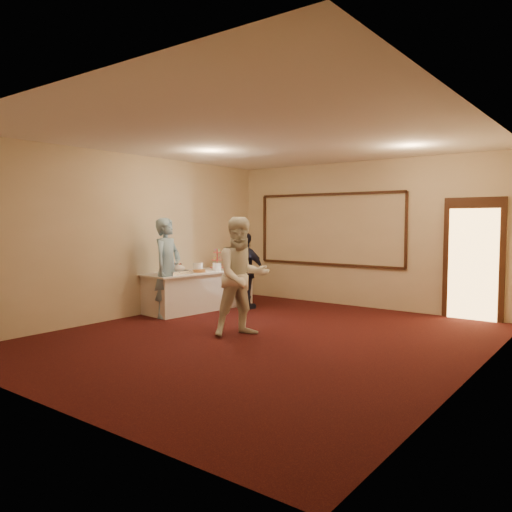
{
  "coord_description": "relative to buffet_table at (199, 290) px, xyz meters",
  "views": [
    {
      "loc": [
        4.39,
        -6.02,
        1.77
      ],
      "look_at": [
        -0.97,
        1.1,
        1.15
      ],
      "focal_mm": 35.0,
      "sensor_mm": 36.0,
      "label": 1
    }
  ],
  "objects": [
    {
      "name": "floor",
      "position": [
        2.53,
        -1.25,
        -0.39
      ],
      "size": [
        7.0,
        7.0,
        0.0
      ],
      "primitive_type": "plane",
      "color": "black",
      "rests_on": "ground"
    },
    {
      "name": "room_walls",
      "position": [
        2.53,
        -1.25,
        1.64
      ],
      "size": [
        6.04,
        7.04,
        3.02
      ],
      "color": "beige",
      "rests_on": "floor"
    },
    {
      "name": "wall_molding",
      "position": [
        1.73,
        2.22,
        1.21
      ],
      "size": [
        3.45,
        0.04,
        1.55
      ],
      "color": "black",
      "rests_on": "room_walls"
    },
    {
      "name": "doorway",
      "position": [
        4.68,
        2.2,
        0.69
      ],
      "size": [
        1.05,
        0.07,
        2.2
      ],
      "color": "black",
      "rests_on": "floor"
    },
    {
      "name": "buffet_table",
      "position": [
        0.0,
        0.0,
        0.0
      ],
      "size": [
        1.18,
        2.5,
        0.77
      ],
      "color": "white",
      "rests_on": "floor"
    },
    {
      "name": "pavlova_tray",
      "position": [
        0.12,
        -0.72,
        0.47
      ],
      "size": [
        0.41,
        0.57,
        0.2
      ],
      "color": "#B7B9BE",
      "rests_on": "buffet_table"
    },
    {
      "name": "cupcake_stand",
      "position": [
        -0.19,
        0.79,
        0.54
      ],
      "size": [
        0.31,
        0.31,
        0.45
      ],
      "color": "#EF4E58",
      "rests_on": "buffet_table"
    },
    {
      "name": "plate_stack_a",
      "position": [
        0.03,
        -0.04,
        0.47
      ],
      "size": [
        0.2,
        0.2,
        0.17
      ],
      "color": "white",
      "rests_on": "buffet_table"
    },
    {
      "name": "plate_stack_b",
      "position": [
        0.21,
        0.32,
        0.46
      ],
      "size": [
        0.19,
        0.19,
        0.16
      ],
      "color": "white",
      "rests_on": "buffet_table"
    },
    {
      "name": "tart",
      "position": [
        0.23,
        -0.23,
        0.41
      ],
      "size": [
        0.3,
        0.3,
        0.06
      ],
      "color": "white",
      "rests_on": "buffet_table"
    },
    {
      "name": "man",
      "position": [
        0.14,
        -0.96,
        0.53
      ],
      "size": [
        0.58,
        0.75,
        1.83
      ],
      "primitive_type": "imported",
      "rotation": [
        0.0,
        0.0,
        1.8
      ],
      "color": "#82ADC9",
      "rests_on": "floor"
    },
    {
      "name": "woman",
      "position": [
        2.15,
        -1.29,
        0.53
      ],
      "size": [
        1.04,
        1.12,
        1.84
      ],
      "primitive_type": "imported",
      "rotation": [
        0.0,
        0.0,
        1.07
      ],
      "color": "white",
      "rests_on": "floor"
    },
    {
      "name": "guest",
      "position": [
        0.74,
        0.61,
        0.39
      ],
      "size": [
        0.92,
        0.41,
        1.55
      ],
      "primitive_type": "imported",
      "rotation": [
        0.0,
        0.0,
        3.18
      ],
      "color": "black",
      "rests_on": "floor"
    },
    {
      "name": "camera_flash",
      "position": [
        0.81,
        0.35,
        0.81
      ],
      "size": [
        0.07,
        0.04,
        0.05
      ],
      "primitive_type": "cube",
      "rotation": [
        0.0,
        0.0,
        0.05
      ],
      "color": "white",
      "rests_on": "guest"
    }
  ]
}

